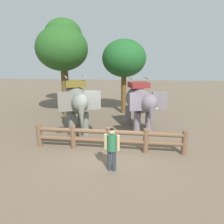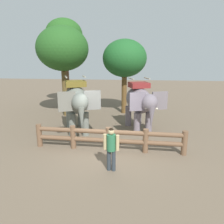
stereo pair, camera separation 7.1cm
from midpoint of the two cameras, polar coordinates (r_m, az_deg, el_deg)
name	(u,v)px [view 1 (the left image)]	position (r m, az deg, el deg)	size (l,w,h in m)	color
ground_plane	(109,150)	(9.63, -1.13, -10.18)	(60.00, 60.00, 0.00)	brown
log_fence	(109,137)	(9.44, -1.11, -6.72)	(6.67, 0.41, 1.05)	brown
elephant_near_left	(77,102)	(11.56, -9.58, 2.74)	(2.63, 3.61, 3.04)	slate
elephant_center	(140,102)	(11.78, 7.18, 2.72)	(2.42, 3.49, 2.92)	slate
tourist_woman_in_black	(112,146)	(7.69, -0.32, -9.07)	(0.57, 0.35, 1.63)	#2D363D
tree_far_left	(63,37)	(17.89, -12.90, 18.92)	(2.83, 2.83, 6.88)	brown
tree_back_center	(124,59)	(15.40, 3.09, 13.93)	(3.06, 3.06, 5.22)	brown
tree_far_right	(62,49)	(15.05, -13.28, 15.95)	(3.42, 3.42, 5.99)	brown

